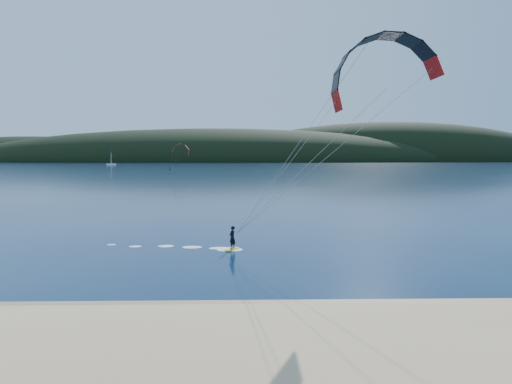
% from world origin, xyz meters
% --- Properties ---
extents(ground, '(1800.00, 1800.00, 0.00)m').
position_xyz_m(ground, '(0.00, 0.00, 0.00)').
color(ground, '#081B3C').
rests_on(ground, ground).
extents(wet_sand, '(220.00, 2.50, 0.10)m').
position_xyz_m(wet_sand, '(0.00, 4.50, 0.05)').
color(wet_sand, '#8F7B53').
rests_on(wet_sand, ground).
extents(headland, '(1200.00, 310.00, 140.00)m').
position_xyz_m(headland, '(0.63, 745.28, 0.00)').
color(headland, black).
rests_on(headland, ground).
extents(kitesurfer_near, '(25.02, 6.23, 15.46)m').
position_xyz_m(kitesurfer_near, '(9.36, 14.64, 11.11)').
color(kitesurfer_near, yellow).
rests_on(kitesurfer_near, ground).
extents(kitesurfer_far, '(10.85, 4.87, 12.52)m').
position_xyz_m(kitesurfer_far, '(-31.85, 200.42, 9.49)').
color(kitesurfer_far, yellow).
rests_on(kitesurfer_far, ground).
extents(sailboat, '(9.15, 5.65, 12.73)m').
position_xyz_m(sailboat, '(-127.14, 399.33, 0.94)').
color(sailboat, white).
rests_on(sailboat, ground).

